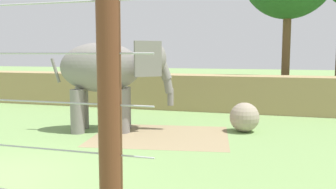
{
  "coord_description": "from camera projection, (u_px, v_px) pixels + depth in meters",
  "views": [
    {
      "loc": [
        5.93,
        -6.53,
        2.8
      ],
      "look_at": [
        2.47,
        5.26,
        1.4
      ],
      "focal_mm": 38.54,
      "sensor_mm": 36.0,
      "label": 1
    }
  ],
  "objects": [
    {
      "name": "dirt_patch",
      "position": [
        161.0,
        136.0,
        12.31
      ],
      "size": [
        5.05,
        4.29,
        0.01
      ],
      "primitive_type": "cube",
      "rotation": [
        0.0,
        0.0,
        0.16
      ],
      "color": "#937F5B",
      "rests_on": "ground"
    },
    {
      "name": "embankment_wall",
      "position": [
        155.0,
        91.0,
        18.79
      ],
      "size": [
        36.0,
        1.8,
        1.74
      ],
      "primitive_type": "cube",
      "color": "tan",
      "rests_on": "ground"
    },
    {
      "name": "elephant",
      "position": [
        110.0,
        71.0,
        12.96
      ],
      "size": [
        4.22,
        2.56,
        3.26
      ],
      "color": "gray",
      "rests_on": "ground"
    },
    {
      "name": "enrichment_ball",
      "position": [
        244.0,
        117.0,
        12.91
      ],
      "size": [
        1.06,
        1.06,
        1.06
      ],
      "primitive_type": "sphere",
      "color": "gray",
      "rests_on": "ground"
    }
  ]
}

